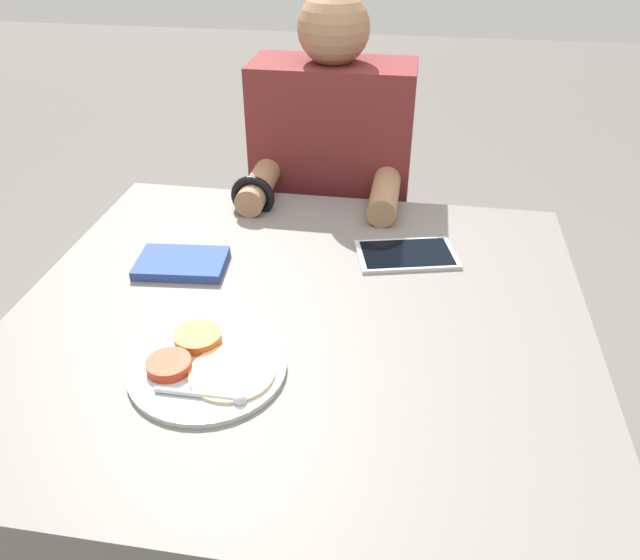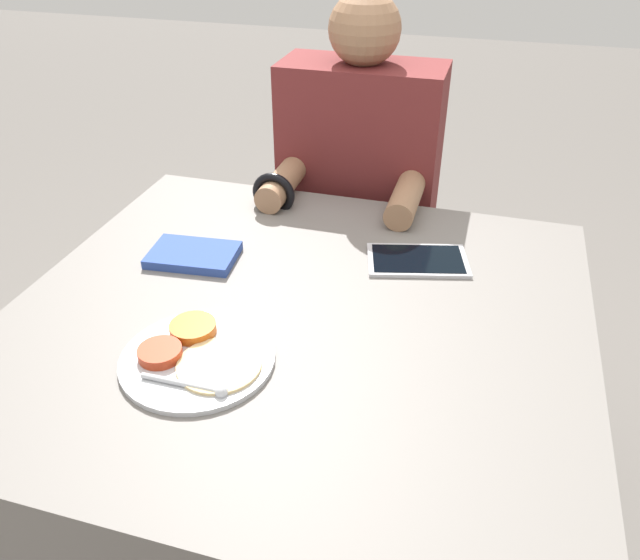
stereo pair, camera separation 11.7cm
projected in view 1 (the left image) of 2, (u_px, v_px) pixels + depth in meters
name	position (u px, v px, depth m)	size (l,w,h in m)	color
ground_plane	(304.00, 547.00, 1.59)	(12.00, 12.00, 0.00)	#605B56
dining_table	(301.00, 447.00, 1.39)	(1.09, 1.03, 0.74)	slate
thali_tray	(206.00, 365.00, 1.05)	(0.27, 0.27, 0.03)	#B7BABF
red_notebook	(182.00, 264.00, 1.32)	(0.20, 0.14, 0.02)	silver
tablet_device	(407.00, 254.00, 1.36)	(0.24, 0.18, 0.01)	#B7B7BC
person_diner	(331.00, 228.00, 1.83)	(0.43, 0.41, 1.21)	black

